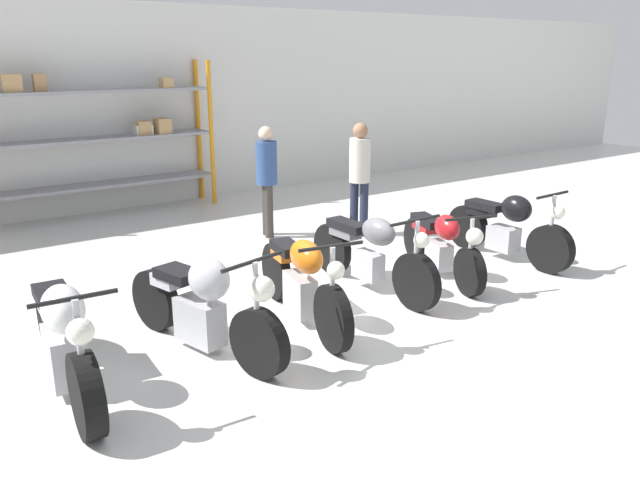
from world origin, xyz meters
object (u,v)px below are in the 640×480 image
(motorcycle_silver, at_px, (204,306))
(motorcycle_red, at_px, (442,243))
(person_browsing, at_px, (360,170))
(motorcycle_white, at_px, (65,339))
(person_near_rack, at_px, (267,173))
(motorcycle_orange, at_px, (302,280))
(motorcycle_grey, at_px, (371,252))
(motorcycle_black, at_px, (507,228))
(shelving_rack, at_px, (99,134))

(motorcycle_silver, xyz_separation_m, motorcycle_red, (3.35, 0.23, -0.04))
(motorcycle_red, distance_m, person_browsing, 2.18)
(person_browsing, bearing_deg, motorcycle_white, 5.70)
(person_near_rack, bearing_deg, motorcycle_silver, 68.24)
(motorcycle_orange, relative_size, motorcycle_grey, 0.97)
(motorcycle_black, bearing_deg, motorcycle_silver, -89.06)
(motorcycle_grey, relative_size, motorcycle_black, 1.09)
(motorcycle_silver, height_order, motorcycle_grey, motorcycle_silver)
(motorcycle_white, xyz_separation_m, person_near_rack, (3.72, 3.07, 0.53))
(shelving_rack, relative_size, person_near_rack, 2.39)
(motorcycle_white, distance_m, motorcycle_black, 5.83)
(shelving_rack, height_order, person_near_rack, shelving_rack)
(motorcycle_red, relative_size, person_browsing, 1.12)
(motorcycle_grey, relative_size, motorcycle_red, 1.12)
(motorcycle_white, bearing_deg, person_browsing, 118.51)
(motorcycle_white, relative_size, motorcycle_black, 1.09)
(shelving_rack, height_order, motorcycle_red, shelving_rack)
(person_browsing, relative_size, person_near_rack, 1.03)
(shelving_rack, bearing_deg, motorcycle_silver, -97.98)
(motorcycle_white, relative_size, motorcycle_red, 1.13)
(motorcycle_orange, distance_m, motorcycle_red, 2.24)
(shelving_rack, relative_size, motorcycle_white, 1.85)
(motorcycle_black, bearing_deg, person_browsing, -158.24)
(person_near_rack, bearing_deg, motorcycle_white, 56.69)
(shelving_rack, distance_m, motorcycle_silver, 5.96)
(person_browsing, bearing_deg, motorcycle_silver, 12.69)
(motorcycle_red, bearing_deg, motorcycle_grey, -78.97)
(motorcycle_grey, height_order, person_browsing, person_browsing)
(shelving_rack, height_order, motorcycle_white, shelving_rack)
(shelving_rack, bearing_deg, motorcycle_black, -56.20)
(motorcycle_grey, xyz_separation_m, person_near_rack, (0.18, 2.71, 0.52))
(person_browsing, bearing_deg, shelving_rack, -70.41)
(motorcycle_silver, relative_size, motorcycle_grey, 0.98)
(motorcycle_black, bearing_deg, shelving_rack, -147.82)
(motorcycle_orange, height_order, person_browsing, person_browsing)
(motorcycle_grey, bearing_deg, motorcycle_red, 81.92)
(motorcycle_grey, distance_m, motorcycle_black, 2.28)
(motorcycle_grey, bearing_deg, motorcycle_black, 84.84)
(motorcycle_white, relative_size, motorcycle_orange, 1.04)
(motorcycle_red, xyz_separation_m, motorcycle_black, (1.22, -0.03, 0.02))
(motorcycle_orange, height_order, motorcycle_red, motorcycle_orange)
(person_browsing, bearing_deg, motorcycle_grey, 35.48)
(motorcycle_red, relative_size, person_near_rack, 1.15)
(motorcycle_grey, relative_size, person_browsing, 1.25)
(motorcycle_silver, height_order, person_near_rack, person_near_rack)
(motorcycle_silver, bearing_deg, shelving_rack, 157.86)
(motorcycle_orange, relative_size, person_near_rack, 1.25)
(motorcycle_silver, xyz_separation_m, person_browsing, (3.67, 2.31, 0.56))
(motorcycle_orange, distance_m, person_browsing, 3.46)
(shelving_rack, relative_size, motorcycle_black, 2.02)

